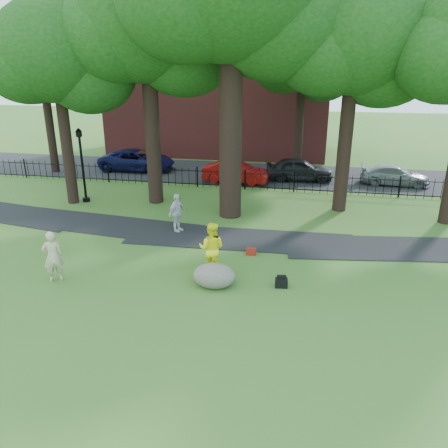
% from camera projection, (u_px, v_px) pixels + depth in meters
% --- Properties ---
extents(ground, '(120.00, 120.00, 0.00)m').
position_uv_depth(ground, '(196.00, 277.00, 15.91)').
color(ground, '#356824').
rests_on(ground, ground).
extents(footpath, '(36.07, 3.85, 0.03)m').
position_uv_depth(footpath, '(240.00, 239.00, 19.32)').
color(footpath, black).
rests_on(footpath, ground).
extents(street, '(80.00, 7.00, 0.02)m').
position_uv_depth(street, '(253.00, 174.00, 30.63)').
color(street, black).
rests_on(street, ground).
extents(iron_fence, '(44.00, 0.04, 1.20)m').
position_uv_depth(iron_fence, '(245.00, 180.00, 26.74)').
color(iron_fence, black).
rests_on(iron_fence, ground).
extents(brick_building, '(18.00, 8.00, 12.00)m').
position_uv_depth(brick_building, '(220.00, 80.00, 36.63)').
color(brick_building, maroon).
rests_on(brick_building, ground).
extents(tree_row, '(26.82, 7.96, 12.42)m').
position_uv_depth(tree_row, '(247.00, 45.00, 20.71)').
color(tree_row, black).
rests_on(tree_row, ground).
extents(woman, '(0.82, 0.76, 1.88)m').
position_uv_depth(woman, '(53.00, 256.00, 15.39)').
color(woman, '#CDBE8D').
rests_on(woman, ground).
extents(man, '(1.00, 0.80, 2.00)m').
position_uv_depth(man, '(212.00, 248.00, 15.88)').
color(man, '#FFFA15').
rests_on(man, ground).
extents(pedestrian, '(0.81, 1.14, 1.80)m').
position_uv_depth(pedestrian, '(177.00, 213.00, 19.93)').
color(pedestrian, silver).
rests_on(pedestrian, ground).
extents(boulder, '(1.75, 1.51, 0.87)m').
position_uv_depth(boulder, '(214.00, 274.00, 15.19)').
color(boulder, '#6E6A5C').
rests_on(boulder, ground).
extents(lamppost, '(0.41, 0.41, 4.10)m').
position_uv_depth(lamppost, '(83.00, 166.00, 23.93)').
color(lamppost, black).
rests_on(lamppost, ground).
extents(backpack, '(0.46, 0.32, 0.32)m').
position_uv_depth(backpack, '(281.00, 283.00, 15.17)').
color(backpack, black).
rests_on(backpack, ground).
extents(red_bag, '(0.41, 0.27, 0.27)m').
position_uv_depth(red_bag, '(251.00, 252.00, 17.73)').
color(red_bag, maroon).
rests_on(red_bag, ground).
extents(red_sedan, '(4.29, 1.71, 1.39)m').
position_uv_depth(red_sedan, '(236.00, 172.00, 28.24)').
color(red_sedan, '#A00E0C').
rests_on(red_sedan, ground).
extents(navy_van, '(5.40, 2.55, 1.49)m').
position_uv_depth(navy_van, '(137.00, 160.00, 31.43)').
color(navy_van, '#0B0E37').
rests_on(navy_van, ground).
extents(grey_car, '(4.54, 2.14, 1.50)m').
position_uv_depth(grey_car, '(299.00, 169.00, 28.74)').
color(grey_car, black).
rests_on(grey_car, ground).
extents(silver_car, '(4.34, 2.00, 1.23)m').
position_uv_depth(silver_car, '(395.00, 175.00, 27.76)').
color(silver_car, gray).
rests_on(silver_car, ground).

